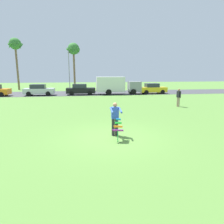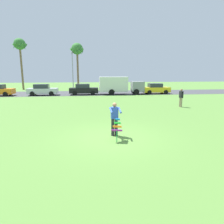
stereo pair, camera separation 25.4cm
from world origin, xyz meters
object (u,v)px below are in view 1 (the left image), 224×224
at_px(parked_car_silver, 39,90).
at_px(person_walker_near, 179,97).
at_px(parked_truck_grey_van, 116,85).
at_px(palm_tree_right_near, 74,51).
at_px(streetlight_pole, 69,68).
at_px(parked_car_black, 81,90).
at_px(parked_car_yellow, 153,89).
at_px(person_kite_flyer, 115,118).
at_px(palm_tree_left_near, 15,46).
at_px(kite_held, 118,127).

xyz_separation_m(parked_car_silver, person_walker_near, (15.20, -12.08, 0.16)).
bearing_deg(parked_truck_grey_van, palm_tree_right_near, 126.41).
bearing_deg(streetlight_pole, parked_car_black, -75.11).
bearing_deg(parked_car_yellow, person_kite_flyer, -115.03).
relative_size(palm_tree_left_near, palm_tree_right_near, 1.10).
height_order(parked_car_yellow, person_walker_near, person_walker_near).
bearing_deg(parked_truck_grey_van, parked_car_yellow, 0.00).
relative_size(parked_car_black, palm_tree_right_near, 0.49).
relative_size(palm_tree_right_near, streetlight_pole, 1.23).
bearing_deg(palm_tree_left_near, kite_held, -66.66).
height_order(kite_held, streetlight_pole, streetlight_pole).
height_order(palm_tree_left_near, person_walker_near, palm_tree_left_near).
bearing_deg(streetlight_pole, kite_held, -82.35).
bearing_deg(parked_car_black, person_kite_flyer, -84.82).
bearing_deg(parked_car_black, parked_truck_grey_van, -0.01).
bearing_deg(palm_tree_right_near, parked_car_black, -82.79).
xyz_separation_m(streetlight_pole, person_walker_near, (11.26, -19.44, -3.06)).
relative_size(parked_car_yellow, person_walker_near, 2.44).
relative_size(parked_car_yellow, palm_tree_right_near, 0.49).
distance_m(parked_car_yellow, streetlight_pole, 15.37).
relative_size(parked_car_silver, parked_car_yellow, 1.00).
bearing_deg(person_kite_flyer, parked_truck_grey_van, 80.09).
relative_size(parked_car_silver, person_walker_near, 2.43).
bearing_deg(palm_tree_right_near, palm_tree_left_near, 170.45).
distance_m(parked_car_black, streetlight_pole, 8.27).
bearing_deg(kite_held, person_kite_flyer, 90.65).
bearing_deg(person_kite_flyer, palm_tree_right_near, 95.80).
height_order(person_kite_flyer, parked_truck_grey_van, parked_truck_grey_van).
relative_size(parked_car_silver, palm_tree_right_near, 0.49).
height_order(parked_car_silver, parked_car_yellow, same).
height_order(parked_car_yellow, palm_tree_left_near, palm_tree_left_near).
xyz_separation_m(parked_car_silver, palm_tree_left_near, (-5.77, 10.45, 7.24)).
distance_m(parked_truck_grey_van, palm_tree_left_near, 20.99).
bearing_deg(person_walker_near, kite_held, -130.68).
relative_size(parked_car_silver, palm_tree_left_near, 0.44).
bearing_deg(palm_tree_right_near, parked_car_yellow, -35.33).
bearing_deg(person_kite_flyer, parked_car_silver, 111.09).
relative_size(kite_held, parked_car_black, 0.25).
relative_size(person_kite_flyer, parked_car_silver, 0.41).
xyz_separation_m(parked_truck_grey_van, palm_tree_left_near, (-16.96, 10.45, 6.60)).
xyz_separation_m(person_kite_flyer, parked_car_yellow, (9.33, 19.98, -0.18)).
bearing_deg(person_kite_flyer, palm_tree_left_near, 113.88).
height_order(parked_car_silver, parked_truck_grey_van, parked_truck_grey_van).
distance_m(person_kite_flyer, person_walker_near, 10.89).
height_order(parked_car_yellow, palm_tree_right_near, palm_tree_right_near).
bearing_deg(kite_held, parked_car_black, 95.01).
xyz_separation_m(parked_car_silver, parked_truck_grey_van, (11.20, -0.00, 0.64)).
relative_size(parked_car_black, parked_car_yellow, 1.00).
distance_m(person_kite_flyer, palm_tree_left_near, 34.02).
xyz_separation_m(parked_car_black, palm_tree_right_near, (-1.10, 8.68, 6.41)).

